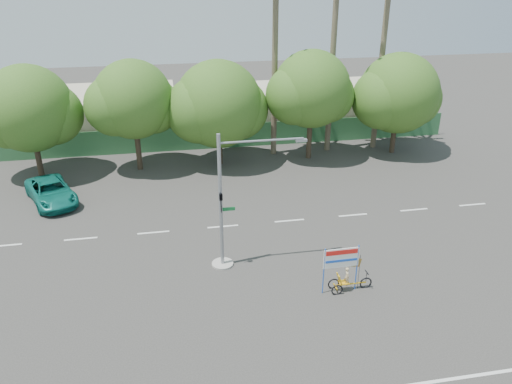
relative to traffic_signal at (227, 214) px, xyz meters
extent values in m
plane|color=#33302D|center=(2.20, -3.98, -2.92)|extent=(120.00, 120.00, 0.00)
cube|color=#336B3D|center=(2.20, 17.52, -1.92)|extent=(38.00, 0.08, 2.00)
cube|color=beige|center=(-7.80, 22.02, -0.92)|extent=(12.00, 8.00, 4.00)
cube|color=beige|center=(10.20, 22.02, -1.12)|extent=(14.00, 8.00, 3.60)
cylinder|color=#473828|center=(-11.80, 14.02, -1.16)|extent=(0.40, 0.40, 3.52)
sphere|color=#285619|center=(-11.80, 14.02, 2.04)|extent=(6.00, 6.00, 6.00)
sphere|color=#285619|center=(-10.45, 14.32, 1.48)|extent=(4.32, 4.32, 4.32)
sphere|color=#285619|center=(-13.15, 13.77, 1.72)|extent=(4.56, 4.56, 4.56)
cylinder|color=#473828|center=(-4.80, 14.02, -1.05)|extent=(0.40, 0.40, 3.74)
sphere|color=#285619|center=(-4.80, 14.02, 2.35)|extent=(5.60, 5.60, 5.60)
sphere|color=#285619|center=(-3.54, 14.32, 1.76)|extent=(4.03, 4.03, 4.03)
sphere|color=#285619|center=(-6.06, 13.77, 2.01)|extent=(4.26, 4.26, 4.26)
cylinder|color=#473828|center=(1.20, 14.02, -1.27)|extent=(0.40, 0.40, 3.30)
sphere|color=#285619|center=(1.20, 14.02, 1.73)|extent=(6.40, 6.40, 6.40)
sphere|color=#285619|center=(2.64, 14.32, 1.21)|extent=(4.61, 4.61, 4.61)
sphere|color=#285619|center=(-0.24, 13.77, 1.43)|extent=(4.86, 4.86, 4.86)
cylinder|color=#473828|center=(8.20, 14.02, -0.98)|extent=(0.40, 0.40, 3.87)
sphere|color=#285619|center=(8.20, 14.02, 2.54)|extent=(5.80, 5.80, 5.80)
sphere|color=#285619|center=(9.50, 14.32, 1.92)|extent=(4.18, 4.18, 4.18)
sphere|color=#285619|center=(6.89, 13.77, 2.19)|extent=(4.41, 4.41, 4.41)
cylinder|color=#473828|center=(15.20, 14.02, -1.20)|extent=(0.40, 0.40, 3.43)
sphere|color=#285619|center=(15.20, 14.02, 1.92)|extent=(6.20, 6.20, 6.20)
sphere|color=#285619|center=(16.59, 14.32, 1.37)|extent=(4.46, 4.46, 4.46)
sphere|color=#285619|center=(13.80, 13.77, 1.61)|extent=(4.71, 4.71, 4.71)
cylinder|color=#70604C|center=(10.20, 15.52, 5.58)|extent=(0.44, 0.44, 17.00)
cylinder|color=#70604C|center=(14.20, 15.52, 4.58)|extent=(0.44, 0.44, 15.00)
cylinder|color=#70604C|center=(5.70, 15.52, 4.08)|extent=(0.44, 0.44, 14.00)
cylinder|color=gray|center=(-0.30, 0.02, -2.87)|extent=(1.10, 1.10, 0.10)
cylinder|color=gray|center=(-0.30, 0.02, 0.58)|extent=(0.18, 0.18, 7.00)
cylinder|color=gray|center=(1.70, 0.02, 3.63)|extent=(4.00, 0.10, 0.10)
cube|color=gray|center=(3.60, 0.02, 3.53)|extent=(0.55, 0.20, 0.12)
imported|color=black|center=(-0.30, -0.20, 0.68)|extent=(0.16, 0.20, 1.00)
cube|color=#14662D|center=(0.05, 0.02, 0.23)|extent=(0.70, 0.04, 0.18)
torus|color=black|center=(6.13, -3.18, -2.65)|extent=(0.60, 0.08, 0.60)
torus|color=black|center=(4.62, -2.95, -2.67)|extent=(0.56, 0.07, 0.56)
torus|color=black|center=(4.63, -3.44, -2.67)|extent=(0.56, 0.07, 0.56)
cube|color=gold|center=(5.38, -3.19, -2.60)|extent=(1.51, 0.07, 0.05)
cube|color=gold|center=(4.62, -3.20, -2.65)|extent=(0.06, 0.53, 0.04)
cube|color=gold|center=(5.02, -3.19, -2.48)|extent=(0.45, 0.38, 0.05)
cube|color=gold|center=(4.78, -3.19, -2.23)|extent=(0.21, 0.37, 0.48)
cylinder|color=black|center=(6.13, -3.18, -2.30)|extent=(0.03, 0.03, 0.49)
cube|color=black|center=(6.13, -3.18, -2.06)|extent=(0.04, 0.40, 0.04)
imported|color=#CCB284|center=(5.16, -3.19, -2.14)|extent=(0.23, 0.35, 0.96)
cylinder|color=blue|center=(4.00, -3.20, -1.72)|extent=(0.05, 0.05, 2.40)
cylinder|color=blue|center=(5.60, -3.19, -1.72)|extent=(0.05, 0.05, 2.40)
cube|color=white|center=(4.80, -3.19, -1.10)|extent=(1.69, 0.06, 0.98)
cube|color=red|center=(4.80, -3.22, -0.79)|extent=(1.51, 0.03, 0.23)
cube|color=blue|center=(4.80, -3.22, -1.23)|extent=(1.51, 0.03, 0.12)
cylinder|color=black|center=(5.73, -3.18, -1.99)|extent=(0.02, 0.02, 1.86)
cube|color=red|center=(5.42, -3.19, -1.41)|extent=(0.79, 0.03, 0.58)
imported|color=#0F6C5F|center=(-10.19, 9.25, -2.20)|extent=(4.27, 5.68, 1.43)
camera|label=1|loc=(-2.50, -21.51, 11.18)|focal=35.00mm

